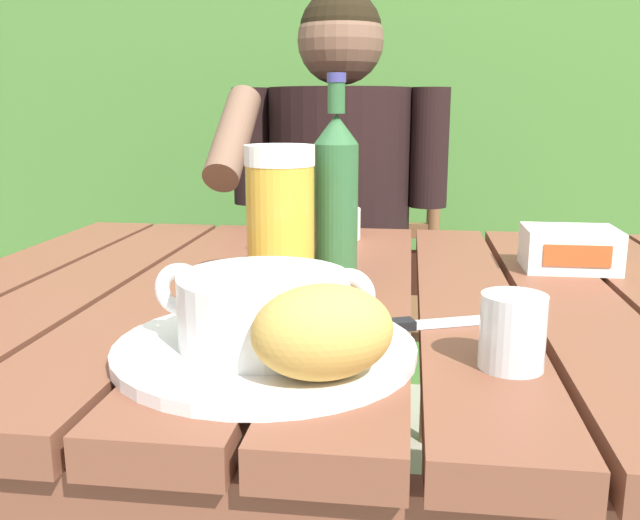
% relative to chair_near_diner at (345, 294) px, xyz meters
% --- Properties ---
extents(dining_table, '(1.13, 0.86, 0.72)m').
position_rel_chair_near_diner_xyz_m(dining_table, '(0.11, -0.87, 0.15)').
color(dining_table, brown).
rests_on(dining_table, ground_plane).
extents(hedge_backdrop, '(3.85, 0.84, 2.10)m').
position_rel_chair_near_diner_xyz_m(hedge_backdrop, '(0.06, 0.87, 0.46)').
color(hedge_backdrop, '#457430').
rests_on(hedge_backdrop, ground_plane).
extents(chair_near_diner, '(0.49, 0.40, 0.96)m').
position_rel_chair_near_diner_xyz_m(chair_near_diner, '(0.00, 0.00, 0.00)').
color(chair_near_diner, brown).
rests_on(chair_near_diner, ground_plane).
extents(person_eating, '(0.48, 0.47, 1.20)m').
position_rel_chair_near_diner_xyz_m(person_eating, '(-0.00, -0.20, 0.24)').
color(person_eating, black).
rests_on(person_eating, ground_plane).
extents(serving_plate, '(0.28, 0.28, 0.01)m').
position_rel_chair_near_diner_xyz_m(serving_plate, '(0.03, -1.12, 0.26)').
color(serving_plate, white).
rests_on(serving_plate, dining_table).
extents(soup_bowl, '(0.21, 0.16, 0.07)m').
position_rel_chair_near_diner_xyz_m(soup_bowl, '(0.03, -1.12, 0.30)').
color(soup_bowl, white).
rests_on(soup_bowl, serving_plate).
extents(bread_roll, '(0.14, 0.13, 0.08)m').
position_rel_chair_near_diner_xyz_m(bread_roll, '(0.09, -1.20, 0.30)').
color(bread_roll, gold).
rests_on(bread_roll, serving_plate).
extents(beer_glass, '(0.09, 0.09, 0.18)m').
position_rel_chair_near_diner_xyz_m(beer_glass, '(0.00, -0.90, 0.34)').
color(beer_glass, gold).
rests_on(beer_glass, dining_table).
extents(beer_bottle, '(0.06, 0.06, 0.27)m').
position_rel_chair_near_diner_xyz_m(beer_bottle, '(0.06, -0.83, 0.37)').
color(beer_bottle, '#2F5F33').
rests_on(beer_bottle, dining_table).
extents(water_glass_small, '(0.06, 0.06, 0.07)m').
position_rel_chair_near_diner_xyz_m(water_glass_small, '(0.25, -1.12, 0.29)').
color(water_glass_small, silver).
rests_on(water_glass_small, dining_table).
extents(butter_tub, '(0.13, 0.10, 0.06)m').
position_rel_chair_near_diner_xyz_m(butter_tub, '(0.39, -0.73, 0.28)').
color(butter_tub, white).
rests_on(butter_tub, dining_table).
extents(table_knife, '(0.15, 0.07, 0.01)m').
position_rel_chair_near_diner_xyz_m(table_knife, '(0.16, -1.02, 0.26)').
color(table_knife, silver).
rests_on(table_knife, dining_table).
extents(diner_bowl, '(0.15, 0.15, 0.05)m').
position_rel_chair_near_diner_xyz_m(diner_bowl, '(-0.00, -0.54, 0.28)').
color(diner_bowl, white).
rests_on(diner_bowl, dining_table).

